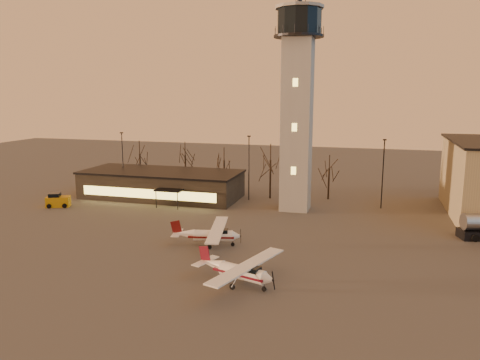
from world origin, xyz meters
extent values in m
plane|color=#44413F|center=(0.00, 0.00, 0.00)|extent=(220.00, 220.00, 0.00)
cube|color=gray|center=(0.00, 30.00, 12.00)|extent=(4.00, 4.00, 24.00)
cylinder|color=black|center=(0.00, 30.00, 24.15)|extent=(6.80, 6.80, 0.30)
cylinder|color=black|center=(0.00, 30.00, 26.00)|extent=(6.00, 6.00, 3.40)
cylinder|color=gray|center=(0.00, 30.00, 27.90)|extent=(6.60, 6.60, 0.40)
cube|color=black|center=(-22.00, 32.00, 2.00)|extent=(25.00, 10.00, 4.00)
cube|color=black|center=(-22.00, 32.00, 4.15)|extent=(25.40, 10.40, 0.30)
cube|color=#EFCA53|center=(-22.00, 26.98, 1.60)|extent=(22.00, 0.08, 1.40)
cube|color=black|center=(-18.00, 26.00, 2.60)|extent=(4.00, 2.00, 0.20)
cylinder|color=black|center=(-30.00, 34.00, 5.00)|extent=(0.16, 0.16, 10.00)
cube|color=black|center=(-30.00, 34.00, 10.05)|extent=(0.50, 0.25, 0.18)
cylinder|color=black|center=(-8.00, 34.00, 5.00)|extent=(0.16, 0.16, 10.00)
cube|color=black|center=(-8.00, 34.00, 10.05)|extent=(0.50, 0.25, 0.18)
cylinder|color=black|center=(12.00, 34.00, 5.00)|extent=(0.16, 0.16, 10.00)
cube|color=black|center=(12.00, 34.00, 10.05)|extent=(0.50, 0.25, 0.18)
cylinder|color=black|center=(-30.00, 40.00, 2.87)|extent=(0.28, 0.28, 5.74)
cylinder|color=black|center=(-14.00, 40.00, 2.62)|extent=(0.28, 0.28, 5.25)
cylinder|color=black|center=(-5.00, 36.00, 3.08)|extent=(0.28, 0.28, 6.16)
cylinder|color=black|center=(4.00, 38.00, 2.48)|extent=(0.28, 0.28, 4.97)
cylinder|color=black|center=(-22.00, 42.00, 2.80)|extent=(0.28, 0.28, 5.60)
cylinder|color=white|center=(0.04, 1.71, 1.19)|extent=(4.55, 2.52, 1.24)
cone|color=white|center=(2.49, 0.92, 1.19)|extent=(1.18, 1.39, 1.18)
cone|color=white|center=(-3.05, 2.71, 1.33)|extent=(2.50, 1.70, 1.05)
cube|color=black|center=(0.94, 1.42, 1.62)|extent=(1.67, 1.39, 0.67)
cube|color=#590C1B|center=(-0.14, 1.77, 1.14)|extent=(5.29, 2.80, 0.21)
cube|color=white|center=(0.49, 1.56, 1.93)|extent=(4.58, 10.41, 0.13)
cube|color=white|center=(-3.86, 2.97, 1.43)|extent=(1.78, 3.26, 0.08)
cube|color=#590C1B|center=(-3.95, 3.00, 2.10)|extent=(1.28, 0.48, 1.62)
cylinder|color=white|center=(-6.00, 11.25, 1.17)|extent=(4.46, 2.09, 1.22)
cone|color=white|center=(-3.53, 11.78, 1.17)|extent=(1.07, 1.31, 1.16)
cone|color=white|center=(-9.11, 10.59, 1.31)|extent=(2.41, 1.48, 1.03)
cube|color=black|center=(-5.09, 11.45, 1.59)|extent=(1.58, 1.25, 0.65)
cube|color=#580C0C|center=(-6.18, 11.21, 1.12)|extent=(5.20, 2.28, 0.21)
cube|color=white|center=(-5.54, 11.35, 1.90)|extent=(3.53, 10.35, 0.13)
cube|color=white|center=(-9.93, 10.41, 1.40)|extent=(1.47, 3.19, 0.07)
cube|color=#580C0C|center=(-10.02, 10.39, 2.06)|extent=(1.28, 0.35, 1.59)
cube|color=#C3870B|center=(-34.00, 21.89, 0.77)|extent=(3.71, 2.89, 1.53)
cube|color=black|center=(-34.40, 21.72, 1.64)|extent=(2.01, 2.01, 0.88)
camera|label=1|loc=(10.45, -35.48, 16.73)|focal=35.00mm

